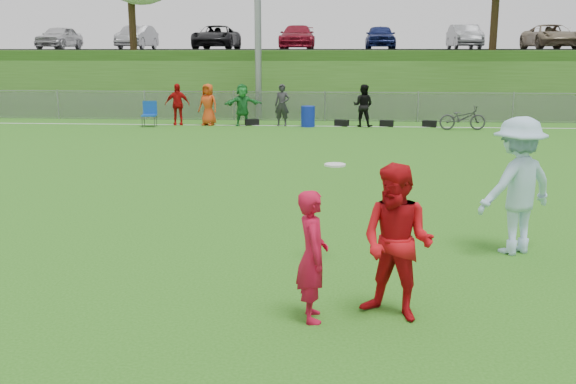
# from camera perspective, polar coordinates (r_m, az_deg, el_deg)

# --- Properties ---
(ground) EXTENTS (120.00, 120.00, 0.00)m
(ground) POSITION_cam_1_polar(r_m,az_deg,el_deg) (8.65, -0.08, -7.89)
(ground) COLOR #256114
(ground) RESTS_ON ground
(sideline_far) EXTENTS (60.00, 0.10, 0.01)m
(sideline_far) POSITION_cam_1_polar(r_m,az_deg,el_deg) (26.26, 3.16, 5.87)
(sideline_far) COLOR white
(sideline_far) RESTS_ON ground
(fence) EXTENTS (58.00, 0.06, 1.30)m
(fence) POSITION_cam_1_polar(r_m,az_deg,el_deg) (28.19, 3.29, 7.63)
(fence) COLOR gray
(fence) RESTS_ON ground
(berm) EXTENTS (120.00, 18.00, 3.00)m
(berm) POSITION_cam_1_polar(r_m,az_deg,el_deg) (39.11, 3.71, 10.22)
(berm) COLOR #2A5217
(berm) RESTS_ON ground
(parking_lot) EXTENTS (120.00, 12.00, 0.10)m
(parking_lot) POSITION_cam_1_polar(r_m,az_deg,el_deg) (41.08, 3.79, 12.48)
(parking_lot) COLOR black
(parking_lot) RESTS_ON berm
(car_row) EXTENTS (32.04, 5.18, 1.44)m
(car_row) POSITION_cam_1_polar(r_m,az_deg,el_deg) (40.13, 2.07, 13.60)
(car_row) COLOR #B8B8BA
(car_row) RESTS_ON parking_lot
(spectator_row) EXTENTS (8.62, 1.07, 1.69)m
(spectator_row) POSITION_cam_1_polar(r_m,az_deg,el_deg) (26.40, -2.95, 7.74)
(spectator_row) COLOR #B20C0C
(spectator_row) RESTS_ON ground
(gear_bags) EXTENTS (7.82, 0.47, 0.26)m
(gear_bags) POSITION_cam_1_polar(r_m,az_deg,el_deg) (26.34, 5.70, 6.12)
(gear_bags) COLOR black
(gear_bags) RESTS_ON ground
(player_red_left) EXTENTS (0.44, 0.60, 1.51)m
(player_red_left) POSITION_cam_1_polar(r_m,az_deg,el_deg) (7.23, 2.19, -5.70)
(player_red_left) COLOR #BB0C2D
(player_red_left) RESTS_ON ground
(player_red_center) EXTENTS (1.09, 1.01, 1.79)m
(player_red_center) POSITION_cam_1_polar(r_m,az_deg,el_deg) (7.33, 9.68, -4.45)
(player_red_center) COLOR red
(player_red_center) RESTS_ON ground
(player_blue) EXTENTS (1.54, 1.35, 2.06)m
(player_blue) POSITION_cam_1_polar(r_m,az_deg,el_deg) (10.16, 19.68, 0.52)
(player_blue) COLOR #A6CCE6
(player_blue) RESTS_ON ground
(frisbee) EXTENTS (0.30, 0.30, 0.03)m
(frisbee) POSITION_cam_1_polar(r_m,az_deg,el_deg) (9.09, 4.20, 2.42)
(frisbee) COLOR white
(frisbee) RESTS_ON ground
(recycling_bin) EXTENTS (0.72, 0.72, 0.83)m
(recycling_bin) POSITION_cam_1_polar(r_m,az_deg,el_deg) (26.04, 1.79, 6.73)
(recycling_bin) COLOR #0E24A1
(recycling_bin) RESTS_ON ground
(camp_chair) EXTENTS (0.63, 0.64, 1.02)m
(camp_chair) POSITION_cam_1_polar(r_m,az_deg,el_deg) (26.69, -12.22, 6.35)
(camp_chair) COLOR #0F43A5
(camp_chair) RESTS_ON ground
(bicycle) EXTENTS (1.82, 0.75, 0.93)m
(bicycle) POSITION_cam_1_polar(r_m,az_deg,el_deg) (25.84, 15.26, 6.38)
(bicycle) COLOR #2F2F31
(bicycle) RESTS_ON ground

